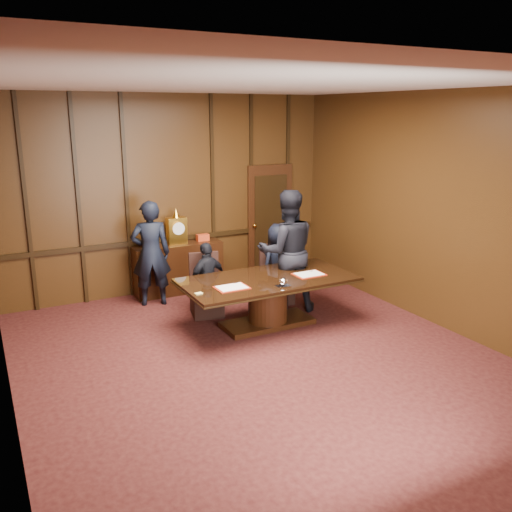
# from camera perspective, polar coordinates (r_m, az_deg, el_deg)

# --- Properties ---
(room) EXTENTS (7.00, 7.04, 3.50)m
(room) POSITION_cam_1_polar(r_m,az_deg,el_deg) (6.81, 0.83, 2.58)
(room) COLOR black
(room) RESTS_ON ground
(sideboard) EXTENTS (1.60, 0.45, 1.54)m
(sideboard) POSITION_cam_1_polar(r_m,az_deg,el_deg) (9.87, -8.20, -1.07)
(sideboard) COLOR black
(sideboard) RESTS_ON ground
(conference_table) EXTENTS (2.62, 1.32, 0.76)m
(conference_table) POSITION_cam_1_polar(r_m,az_deg,el_deg) (8.23, 1.24, -4.00)
(conference_table) COLOR black
(conference_table) RESTS_ON ground
(folder_left) EXTENTS (0.46, 0.33, 0.02)m
(folder_left) POSITION_cam_1_polar(r_m,az_deg,el_deg) (7.70, -2.55, -3.34)
(folder_left) COLOR #AC260F
(folder_left) RESTS_ON conference_table
(folder_right) EXTENTS (0.46, 0.33, 0.02)m
(folder_right) POSITION_cam_1_polar(r_m,az_deg,el_deg) (8.35, 5.61, -1.93)
(folder_right) COLOR #AC260F
(folder_right) RESTS_ON conference_table
(inkstand) EXTENTS (0.20, 0.14, 0.12)m
(inkstand) POSITION_cam_1_polar(r_m,az_deg,el_deg) (7.76, 2.86, -2.83)
(inkstand) COLOR white
(inkstand) RESTS_ON conference_table
(notepad) EXTENTS (0.11, 0.08, 0.01)m
(notepad) POSITION_cam_1_polar(r_m,az_deg,el_deg) (7.49, -6.05, -3.94)
(notepad) COLOR #F8DF79
(notepad) RESTS_ON conference_table
(chair_left) EXTENTS (0.57, 0.57, 0.99)m
(chair_left) POSITION_cam_1_polar(r_m,az_deg,el_deg) (8.79, -5.23, -4.32)
(chair_left) COLOR black
(chair_left) RESTS_ON ground
(chair_right) EXTENTS (0.54, 0.54, 0.99)m
(chair_right) POSITION_cam_1_polar(r_m,az_deg,el_deg) (9.33, 2.16, -3.11)
(chair_right) COLOR black
(chair_right) RESTS_ON ground
(signatory_left) EXTENTS (0.76, 0.48, 1.21)m
(signatory_left) POSITION_cam_1_polar(r_m,az_deg,el_deg) (8.62, -5.12, -2.50)
(signatory_left) COLOR black
(signatory_left) RESTS_ON ground
(signatory_right) EXTENTS (0.75, 0.56, 1.39)m
(signatory_right) POSITION_cam_1_polar(r_m,az_deg,el_deg) (9.15, 2.40, -0.85)
(signatory_right) COLOR black
(signatory_right) RESTS_ON ground
(witness_left) EXTENTS (0.73, 0.57, 1.79)m
(witness_left) POSITION_cam_1_polar(r_m,az_deg,el_deg) (9.21, -11.01, 0.27)
(witness_left) COLOR black
(witness_left) RESTS_ON ground
(witness_right) EXTENTS (1.14, 1.00, 2.00)m
(witness_right) POSITION_cam_1_polar(r_m,az_deg,el_deg) (8.78, 3.28, 0.52)
(witness_right) COLOR black
(witness_right) RESTS_ON ground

